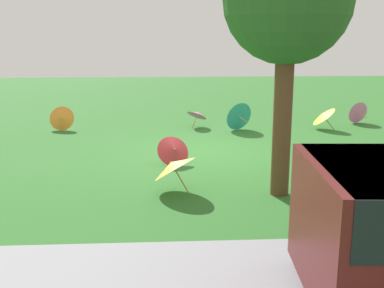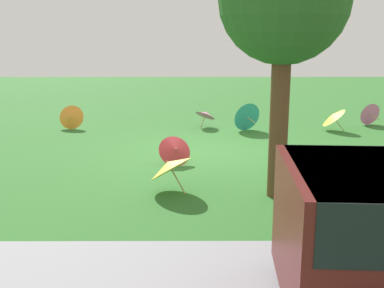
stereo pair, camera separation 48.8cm
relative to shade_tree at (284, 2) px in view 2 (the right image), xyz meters
The scene contains 9 objects.
ground 4.59m from the shade_tree, 69.60° to the right, with size 40.00×40.00×0.00m, color #2D6B28.
shade_tree is the anchor object (origin of this frame).
parasol_teal_0 6.37m from the shade_tree, 91.17° to the right, with size 0.91×0.81×0.85m.
parasol_yellow_0 3.37m from the shade_tree, ahead, with size 1.10×1.12×0.78m.
parasol_yellow_1 6.87m from the shade_tree, 115.02° to the right, with size 0.76×0.84×0.71m.
parasol_pink_0 6.90m from the shade_tree, 80.51° to the right, with size 0.84×0.84×0.60m.
parasol_orange_0 8.32m from the shade_tree, 49.72° to the right, with size 0.73×0.62×0.72m.
parasol_red_0 4.01m from the shade_tree, 47.61° to the right, with size 0.84×0.73×0.65m.
parasol_pink_1 8.25m from the shade_tree, 121.60° to the right, with size 0.74×0.70×0.70m.
Camera 2 is at (0.39, 10.89, 2.78)m, focal length 44.21 mm.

